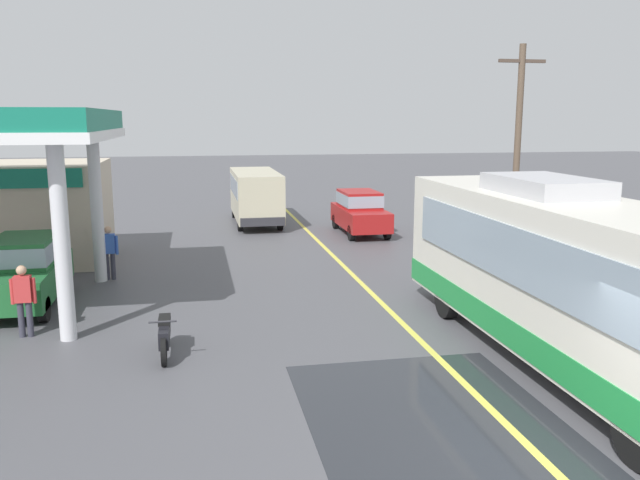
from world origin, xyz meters
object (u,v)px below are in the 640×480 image
Objects in this scene: coach_bus_main at (565,280)px; car_at_pump at (25,268)px; pedestrian_by_shop at (24,297)px; pedestrian_near_pump at (109,250)px; minibus_opposing_lane at (256,192)px; motorcycle_parked_forecourt at (165,335)px; car_trailing_behind_bus at (360,210)px.

car_at_pump is at bearing 151.06° from coach_bus_main.
car_at_pump reaches higher than pedestrian_by_shop.
car_at_pump reaches higher than pedestrian_near_pump.
minibus_opposing_lane is at bearing 59.83° from car_at_pump.
motorcycle_parked_forecourt is at bearing -74.66° from pedestrian_near_pump.
car_trailing_behind_bus reaches higher than motorcycle_parked_forecourt.
coach_bus_main is 6.65× the size of pedestrian_by_shop.
motorcycle_parked_forecourt is (-7.88, 1.97, -1.28)m from coach_bus_main.
car_trailing_behind_bus is (7.65, 13.37, 0.57)m from motorcycle_parked_forecourt.
car_at_pump is at bearing -120.17° from minibus_opposing_lane.
motorcycle_parked_forecourt is 1.08× the size of pedestrian_by_shop.
minibus_opposing_lane is (-4.36, 18.90, -0.25)m from coach_bus_main.
car_at_pump is 3.10m from pedestrian_near_pump.
car_trailing_behind_bus reaches higher than pedestrian_by_shop.
coach_bus_main reaches higher than minibus_opposing_lane.
coach_bus_main is 15.36m from car_trailing_behind_bus.
car_at_pump is at bearing -126.00° from pedestrian_near_pump.
car_trailing_behind_bus is (11.37, 8.92, 0.00)m from car_at_pump.
motorcycle_parked_forecourt is 0.43× the size of car_trailing_behind_bus.
coach_bus_main is at bearing -77.01° from minibus_opposing_lane.
motorcycle_parked_forecourt is at bearing -101.76° from minibus_opposing_lane.
car_at_pump is 14.44m from minibus_opposing_lane.
coach_bus_main is 13.27m from pedestrian_near_pump.
minibus_opposing_lane is 5.46m from car_trailing_behind_bus.
pedestrian_near_pump is at bearing -146.13° from car_trailing_behind_bus.
pedestrian_near_pump reaches higher than motorcycle_parked_forecourt.
minibus_opposing_lane reaches higher than pedestrian_by_shop.
coach_bus_main is 6.65× the size of pedestrian_near_pump.
car_at_pump is (-11.61, 6.42, -0.71)m from coach_bus_main.
coach_bus_main is at bearing -14.06° from motorcycle_parked_forecourt.
pedestrian_by_shop is 0.40× the size of car_trailing_behind_bus.
minibus_opposing_lane is 3.41× the size of motorcycle_parked_forecourt.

